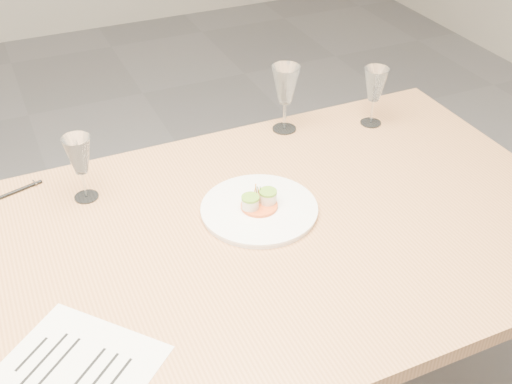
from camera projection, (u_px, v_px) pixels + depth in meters
name	position (u px, v px, depth m)	size (l,w,h in m)	color
dining_table	(115.00, 296.00, 1.50)	(2.40, 1.00, 0.75)	tan
dinner_plate	(259.00, 208.00, 1.64)	(0.30, 0.30, 0.08)	white
recipe_sheet	(80.00, 364.00, 1.25)	(0.36, 0.37, 0.00)	white
ballpoint_pen	(18.00, 190.00, 1.72)	(0.13, 0.05, 0.01)	black
wine_glass_1	(79.00, 157.00, 1.63)	(0.07, 0.07, 0.18)	white
wine_glass_2	(285.00, 86.00, 1.91)	(0.08, 0.08, 0.21)	white
wine_glass_3	(375.00, 86.00, 1.95)	(0.08, 0.08, 0.19)	white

